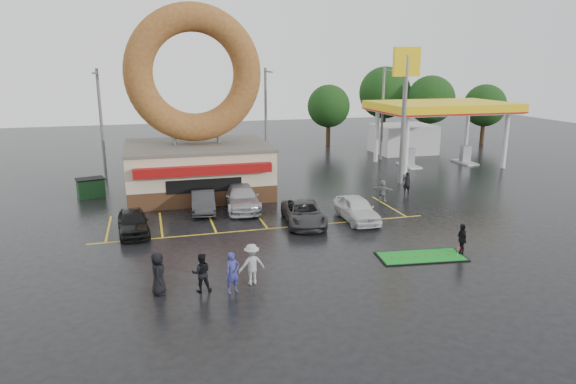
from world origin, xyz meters
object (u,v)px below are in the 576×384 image
object	(u,v)px
donut_shop	(197,133)
gas_station	(424,122)
car_dgrey	(203,201)
person_cameraman	(462,239)
putting_green	(421,257)
car_white	(357,209)
streetlight_mid	(266,116)
person_blue	(233,273)
car_grey	(304,213)
car_silver	(241,198)
shell_sign	(405,90)
streetlight_left	(101,122)
car_black	(133,222)
dumpster	(91,188)
streetlight_right	(383,111)

from	to	relation	value
donut_shop	gas_station	size ratio (longest dim) A/B	0.99
car_dgrey	person_cameraman	world-z (taller)	person_cameraman
putting_green	car_white	bearing A→B (deg)	96.42
streetlight_mid	person_blue	size ratio (longest dim) A/B	5.06
car_grey	person_blue	xyz separation A→B (m)	(-5.66, -8.26, 0.22)
person_blue	putting_green	world-z (taller)	person_blue
donut_shop	streetlight_mid	bearing A→B (deg)	48.62
car_silver	person_blue	world-z (taller)	person_blue
shell_sign	streetlight_mid	size ratio (longest dim) A/B	1.18
streetlight_left	car_white	xyz separation A→B (m)	(15.63, -16.42, -4.03)
car_black	car_grey	distance (m)	9.88
car_silver	dumpster	size ratio (longest dim) A/B	2.94
gas_station	shell_sign	world-z (taller)	shell_sign
car_black	gas_station	bearing A→B (deg)	26.27
car_white	person_blue	xyz separation A→B (m)	(-9.00, -8.02, 0.14)
donut_shop	gas_station	world-z (taller)	donut_shop
streetlight_mid	car_grey	distance (m)	17.74
car_grey	person_cameraman	size ratio (longest dim) A/B	3.01
streetlight_right	car_black	bearing A→B (deg)	-143.62
streetlight_mid	streetlight_left	bearing A→B (deg)	-175.91
gas_station	car_grey	bearing A→B (deg)	-135.83
donut_shop	car_white	bearing A→B (deg)	-47.65
streetlight_mid	car_white	distance (m)	17.95
shell_sign	car_dgrey	xyz separation A→B (m)	(-16.22, -4.00, -6.69)
car_black	car_grey	xyz separation A→B (m)	(9.84, -0.83, -0.02)
donut_shop	streetlight_right	size ratio (longest dim) A/B	1.50
car_white	gas_station	bearing A→B (deg)	51.47
donut_shop	putting_green	distance (m)	19.07
streetlight_mid	shell_sign	bearing A→B (deg)	-44.73
car_white	dumpster	size ratio (longest dim) A/B	2.46
shell_sign	streetlight_left	size ratio (longest dim) A/B	1.18
car_grey	person_blue	distance (m)	10.01
shell_sign	streetlight_right	distance (m)	10.68
donut_shop	streetlight_left	distance (m)	9.87
donut_shop	putting_green	world-z (taller)	donut_shop
donut_shop	car_white	world-z (taller)	donut_shop
person_blue	person_cameraman	world-z (taller)	person_blue
streetlight_mid	car_white	size ratio (longest dim) A/B	2.03
shell_sign	car_dgrey	size ratio (longest dim) A/B	2.53
car_white	car_dgrey	bearing A→B (deg)	154.01
car_silver	person_cameraman	bearing A→B (deg)	-47.15
donut_shop	dumpster	world-z (taller)	donut_shop
streetlight_right	donut_shop	bearing A→B (deg)	-154.79
person_blue	person_cameraman	xyz separation A→B (m)	(11.89, 1.35, -0.09)
person_blue	dumpster	size ratio (longest dim) A/B	0.99
donut_shop	person_blue	world-z (taller)	donut_shop
gas_station	streetlight_left	distance (m)	30.04
car_dgrey	car_black	bearing A→B (deg)	-136.96
car_grey	streetlight_mid	bearing A→B (deg)	91.38
streetlight_left	streetlight_right	bearing A→B (deg)	4.40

